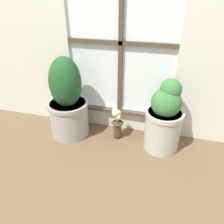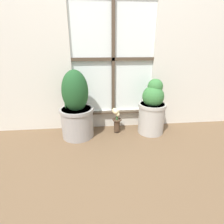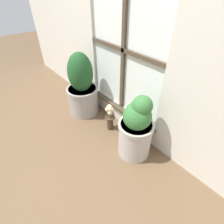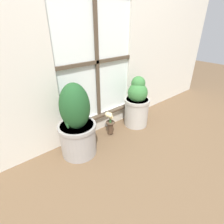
{
  "view_description": "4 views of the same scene",
  "coord_description": "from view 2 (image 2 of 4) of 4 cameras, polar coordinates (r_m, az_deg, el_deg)",
  "views": [
    {
      "loc": [
        0.4,
        -1.2,
        1.25
      ],
      "look_at": [
        -0.03,
        0.42,
        0.27
      ],
      "focal_mm": 35.0,
      "sensor_mm": 36.0,
      "label": 1
    },
    {
      "loc": [
        -0.22,
        -1.44,
        0.99
      ],
      "look_at": [
        -0.03,
        0.39,
        0.27
      ],
      "focal_mm": 28.0,
      "sensor_mm": 36.0,
      "label": 2
    },
    {
      "loc": [
        1.15,
        -0.49,
        1.35
      ],
      "look_at": [
        0.06,
        0.42,
        0.25
      ],
      "focal_mm": 28.0,
      "sensor_mm": 36.0,
      "label": 3
    },
    {
      "loc": [
        -1.08,
        -0.93,
        1.23
      ],
      "look_at": [
        0.06,
        0.43,
        0.28
      ],
      "focal_mm": 28.0,
      "sensor_mm": 36.0,
      "label": 4
    }
  ],
  "objects": [
    {
      "name": "potted_plant_right",
      "position": [
        2.06,
        12.97,
        0.99
      ],
      "size": [
        0.31,
        0.31,
        0.64
      ],
      "color": "#B7B2A8",
      "rests_on": "ground_plane"
    },
    {
      "name": "potted_plant_left",
      "position": [
        1.94,
        -11.56,
        1.05
      ],
      "size": [
        0.37,
        0.37,
        0.75
      ],
      "color": "#9E9993",
      "rests_on": "ground_plane"
    },
    {
      "name": "ground_plane",
      "position": [
        1.76,
        2.49,
        -12.92
      ],
      "size": [
        10.0,
        10.0,
        0.0
      ],
      "primitive_type": "plane",
      "color": "brown"
    },
    {
      "name": "wall_with_window",
      "position": [
        2.09,
        0.37,
        29.13
      ],
      "size": [
        4.4,
        0.1,
        2.5
      ],
      "color": "silver",
      "rests_on": "ground_plane"
    },
    {
      "name": "flower_vase",
      "position": [
        2.05,
        1.48,
        -2.21
      ],
      "size": [
        0.12,
        0.11,
        0.3
      ],
      "color": "#473323",
      "rests_on": "ground_plane"
    }
  ]
}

